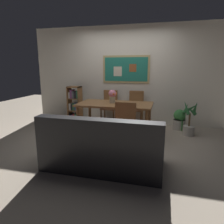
{
  "coord_description": "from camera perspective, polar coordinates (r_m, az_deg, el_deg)",
  "views": [
    {
      "loc": [
        1.07,
        -4.01,
        1.53
      ],
      "look_at": [
        0.08,
        -0.16,
        0.65
      ],
      "focal_mm": 32.87,
      "sensor_mm": 36.0,
      "label": 1
    }
  ],
  "objects": [
    {
      "name": "dining_chair_far_left",
      "position": [
        5.56,
        -0.65,
        2.18
      ],
      "size": [
        0.4,
        0.41,
        0.91
      ],
      "color": "brown",
      "rests_on": "ground_plane"
    },
    {
      "name": "bookshelf",
      "position": [
        5.85,
        -10.33,
        2.01
      ],
      "size": [
        0.36,
        0.28,
        1.0
      ],
      "color": "brown",
      "rests_on": "ground_plane"
    },
    {
      "name": "ground_plane",
      "position": [
        4.42,
        -0.53,
        -7.77
      ],
      "size": [
        12.0,
        12.0,
        0.0
      ],
      "primitive_type": "plane",
      "color": "tan"
    },
    {
      "name": "leather_couch",
      "position": [
        3.16,
        -2.61,
        -10.14
      ],
      "size": [
        1.8,
        0.84,
        0.84
      ],
      "color": "black",
      "rests_on": "ground_plane"
    },
    {
      "name": "wall_back_with_painting",
      "position": [
        5.68,
        3.61,
        10.16
      ],
      "size": [
        5.2,
        0.14,
        2.6
      ],
      "color": "silver",
      "rests_on": "ground_plane"
    },
    {
      "name": "flower_vase",
      "position": [
        4.68,
        0.12,
        4.64
      ],
      "size": [
        0.19,
        0.19,
        0.3
      ],
      "color": "tan",
      "rests_on": "dining_table"
    },
    {
      "name": "potted_ivy",
      "position": [
        5.35,
        18.22,
        -2.04
      ],
      "size": [
        0.3,
        0.32,
        0.5
      ],
      "color": "#B2ADA3",
      "rests_on": "ground_plane"
    },
    {
      "name": "tv_remote",
      "position": [
        4.56,
        5.49,
        2.32
      ],
      "size": [
        0.06,
        0.16,
        0.02
      ],
      "color": "black",
      "rests_on": "dining_table"
    },
    {
      "name": "dining_table",
      "position": [
        4.66,
        0.82,
        1.41
      ],
      "size": [
        1.67,
        0.91,
        0.72
      ],
      "color": "brown",
      "rests_on": "ground_plane"
    },
    {
      "name": "dining_chair_near_right",
      "position": [
        3.84,
        3.99,
        -2.52
      ],
      "size": [
        0.4,
        0.41,
        0.91
      ],
      "color": "brown",
      "rests_on": "ground_plane"
    },
    {
      "name": "dining_chair_far_right",
      "position": [
        5.43,
        6.62,
        1.85
      ],
      "size": [
        0.4,
        0.41,
        0.91
      ],
      "color": "brown",
      "rests_on": "ground_plane"
    },
    {
      "name": "potted_palm",
      "position": [
        4.95,
        20.69,
        -2.61
      ],
      "size": [
        0.38,
        0.4,
        0.81
      ],
      "color": "#B2ADA3",
      "rests_on": "ground_plane"
    }
  ]
}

